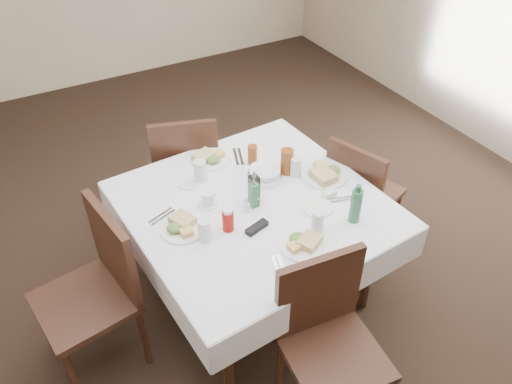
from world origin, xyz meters
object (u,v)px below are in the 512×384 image
(green_bottle, at_px, (356,205))
(oil_cruet_green, at_px, (254,194))
(water_s, at_px, (318,221))
(water_w, at_px, (204,230))
(chair_west, at_px, (99,283))
(water_n, at_px, (200,171))
(chair_east, at_px, (359,190))
(water_e, at_px, (296,167))
(bread_basket, at_px, (265,174))
(dining_table, at_px, (255,212))
(chair_south, at_px, (327,332))
(chair_north, at_px, (186,164))
(ketchup_bottle, at_px, (228,220))
(coffee_mug, at_px, (208,199))
(oil_cruet_dark, at_px, (254,188))

(green_bottle, bearing_deg, oil_cruet_green, 138.16)
(water_s, distance_m, water_w, 0.62)
(water_w, bearing_deg, chair_west, 166.67)
(water_n, relative_size, green_bottle, 0.58)
(green_bottle, bearing_deg, chair_east, 45.63)
(water_e, distance_m, bread_basket, 0.20)
(dining_table, distance_m, water_e, 0.40)
(water_e, distance_m, green_bottle, 0.53)
(chair_south, relative_size, green_bottle, 3.93)
(bread_basket, bearing_deg, water_e, -19.78)
(chair_east, relative_size, water_w, 6.93)
(chair_north, xyz_separation_m, chair_west, (-0.86, -0.83, 0.03))
(chair_south, distance_m, water_n, 1.23)
(water_w, relative_size, ketchup_bottle, 0.93)
(water_w, bearing_deg, coffee_mug, 61.77)
(chair_north, height_order, chair_south, chair_south)
(water_s, bearing_deg, oil_cruet_dark, 114.93)
(oil_cruet_dark, xyz_separation_m, ketchup_bottle, (-0.25, -0.15, -0.03))
(chair_north, relative_size, green_bottle, 3.89)
(oil_cruet_green, bearing_deg, coffee_mug, 148.73)
(ketchup_bottle, bearing_deg, oil_cruet_dark, 31.29)
(oil_cruet_dark, height_order, coffee_mug, oil_cruet_dark)
(dining_table, height_order, bread_basket, bread_basket)
(chair_south, height_order, oil_cruet_dark, oil_cruet_dark)
(water_e, distance_m, oil_cruet_dark, 0.36)
(chair_south, xyz_separation_m, green_bottle, (0.47, 0.43, 0.31))
(chair_east, bearing_deg, green_bottle, -134.37)
(chair_south, xyz_separation_m, water_w, (-0.33, 0.70, 0.27))
(chair_south, distance_m, water_e, 1.07)
(bread_basket, bearing_deg, chair_west, -171.07)
(water_w, height_order, green_bottle, green_bottle)
(oil_cruet_dark, bearing_deg, water_n, 120.55)
(chair_east, bearing_deg, dining_table, -178.28)
(oil_cruet_green, xyz_separation_m, ketchup_bottle, (-0.22, -0.11, -0.02))
(chair_north, distance_m, oil_cruet_dark, 0.88)
(chair_north, height_order, oil_cruet_dark, oil_cruet_dark)
(dining_table, bearing_deg, oil_cruet_green, -128.67)
(oil_cruet_green, xyz_separation_m, green_bottle, (0.43, -0.39, 0.02))
(water_e, xyz_separation_m, bread_basket, (-0.19, 0.07, -0.03))
(water_w, bearing_deg, water_n, 68.38)
(chair_west, bearing_deg, oil_cruet_dark, 1.12)
(chair_east, xyz_separation_m, water_n, (-1.03, 0.33, 0.31))
(bread_basket, xyz_separation_m, oil_cruet_green, (-0.19, -0.20, 0.05))
(dining_table, distance_m, coffee_mug, 0.30)
(oil_cruet_dark, xyz_separation_m, oil_cruet_green, (-0.02, -0.04, -0.01))
(chair_south, bearing_deg, water_e, 66.72)
(water_w, distance_m, green_bottle, 0.85)
(chair_south, relative_size, coffee_mug, 7.47)
(oil_cruet_dark, bearing_deg, water_w, -158.11)
(dining_table, distance_m, water_s, 0.44)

